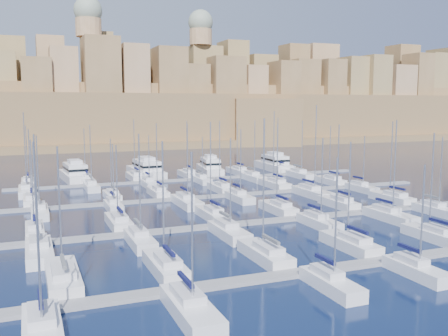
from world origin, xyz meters
name	(u,v)px	position (x,y,z in m)	size (l,w,h in m)	color
ground	(257,205)	(0.00, 0.00, 0.00)	(600.00, 600.00, 0.00)	black
pontoon_near	(388,260)	(0.00, -34.00, 0.20)	(84.00, 2.00, 0.40)	slate
pontoon_mid_near	(291,219)	(0.00, -12.00, 0.20)	(84.00, 2.00, 0.40)	slate
pontoon_mid_far	(235,195)	(0.00, 10.00, 0.20)	(84.00, 2.00, 0.40)	slate
pontoon_far	(198,179)	(0.00, 32.00, 0.20)	(84.00, 2.00, 0.40)	slate
sailboat_0	(63,278)	(-34.28, -28.06, 0.75)	(3.04, 10.14, 13.82)	silver
sailboat_1	(166,266)	(-24.06, -28.34, 0.75)	(2.87, 9.56, 14.08)	silver
sailboat_2	(265,254)	(-12.50, -28.39, 0.77)	(2.84, 9.46, 16.27)	silver
sailboat_3	(350,244)	(-1.00, -28.41, 0.74)	(2.82, 9.41, 13.39)	silver
sailboat_4	(432,234)	(11.47, -28.75, 0.74)	(2.61, 8.71, 14.22)	silver
sailboat_6	(42,331)	(-36.55, -39.59, 0.76)	(2.82, 9.41, 15.21)	silver
sailboat_7	(191,308)	(-25.00, -39.67, 0.75)	(2.87, 9.58, 14.11)	silver
sailboat_8	(331,283)	(-10.79, -38.89, 0.73)	(2.40, 7.99, 13.01)	silver
sailboat_9	(416,270)	(-0.53, -38.85, 0.72)	(2.37, 7.91, 11.88)	silver
sailboat_12	(35,230)	(-36.48, -7.23, 0.73)	(2.32, 7.75, 13.18)	silver
sailboat_13	(119,222)	(-25.14, -6.58, 0.73)	(2.72, 9.07, 12.09)	silver
sailboat_14	(212,214)	(-10.86, -6.70, 0.75)	(2.65, 8.82, 15.21)	silver
sailboat_15	(278,208)	(0.74, -6.54, 0.75)	(2.74, 9.15, 14.70)	silver
sailboat_16	(339,203)	(12.41, -6.59, 0.75)	(2.71, 9.04, 14.46)	silver
sailboat_17	(392,198)	(23.94, -6.33, 0.75)	(2.87, 9.57, 14.81)	silver
sailboat_18	(39,251)	(-36.19, -17.80, 0.75)	(2.95, 9.84, 14.54)	silver
sailboat_19	(140,240)	(-24.35, -17.22, 0.74)	(2.60, 8.67, 14.28)	silver
sailboat_20	(229,232)	(-12.52, -17.56, 0.74)	(2.81, 9.36, 13.52)	silver
sailboat_21	(319,222)	(1.64, -17.22, 0.73)	(2.60, 8.65, 13.19)	silver
sailboat_22	(390,215)	(13.87, -17.77, 0.76)	(2.93, 9.78, 15.53)	silver
sailboat_23	(436,210)	(23.57, -17.19, 0.73)	(2.58, 8.60, 12.74)	silver
sailboat_24	(32,200)	(-36.55, 15.40, 0.74)	(2.71, 9.03, 13.58)	silver
sailboat_25	(112,196)	(-22.58, 14.88, 0.71)	(2.39, 7.97, 11.60)	silver
sailboat_26	(158,192)	(-13.81, 15.18, 0.74)	(2.58, 8.58, 14.23)	silver
sailboat_27	(221,188)	(-0.78, 15.34, 0.75)	(2.67, 8.91, 14.47)	silver
sailboat_28	(275,184)	(11.73, 15.84, 0.77)	(2.98, 9.93, 16.38)	silver
sailboat_29	(331,181)	(25.41, 15.35, 0.73)	(2.68, 8.92, 13.18)	silver
sailboat_30	(40,212)	(-35.52, 4.81, 0.73)	(2.58, 8.61, 13.09)	silver
sailboat_31	(114,206)	(-23.92, 5.21, 0.71)	(2.33, 7.78, 11.38)	silver
sailboat_32	(187,202)	(-11.52, 4.10, 0.76)	(3.01, 10.05, 14.59)	silver
sailboat_33	(239,197)	(-1.23, 4.84, 0.73)	(2.56, 8.54, 13.42)	silver
sailboat_34	(313,193)	(13.53, 3.66, 0.79)	(3.28, 10.95, 17.73)	silver
sailboat_35	(361,188)	(25.83, 5.00, 0.72)	(2.47, 8.22, 11.66)	silver
sailboat_36	(28,183)	(-36.94, 37.39, 0.74)	(2.70, 9.02, 13.38)	silver
sailboat_37	(86,179)	(-24.82, 37.47, 0.73)	(2.75, 9.16, 12.52)	silver
sailboat_38	(135,177)	(-13.51, 37.70, 0.75)	(2.89, 9.65, 14.36)	silver
sailboat_39	(188,174)	(-0.71, 37.46, 0.74)	(2.74, 9.14, 13.96)	silver
sailboat_40	(238,171)	(12.67, 37.67, 0.74)	(2.87, 9.57, 13.29)	silver
sailboat_41	(278,169)	(23.81, 37.04, 0.74)	(2.49, 8.29, 14.40)	silver
sailboat_42	(27,191)	(-37.23, 25.95, 0.77)	(3.10, 10.35, 16.39)	silver
sailboat_43	(91,187)	(-24.87, 26.89, 0.74)	(2.53, 8.44, 13.78)	silver
sailboat_44	(149,183)	(-12.84, 26.94, 0.71)	(2.50, 8.34, 11.35)	silver
sailboat_45	(202,180)	(-0.67, 27.29, 0.70)	(2.29, 7.62, 10.74)	silver
sailboat_46	(253,177)	(11.69, 26.40, 0.75)	(2.83, 9.43, 14.23)	silver
sailboat_47	(300,175)	(24.10, 26.32, 0.75)	(2.88, 9.59, 14.02)	silver
motor_yacht_a	(75,173)	(-26.83, 41.29, 1.73)	(6.11, 16.54, 5.25)	silver
motor_yacht_b	(146,170)	(-9.98, 41.96, 1.73)	(6.33, 17.89, 5.25)	silver
motor_yacht_c	(210,167)	(6.09, 40.41, 1.73)	(6.29, 14.84, 5.25)	silver
motor_yacht_d	(274,164)	(24.81, 41.26, 1.73)	(5.57, 16.36, 5.25)	silver
fortified_city	(111,111)	(-0.19, 155.26, 14.74)	(460.00, 108.95, 59.52)	brown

